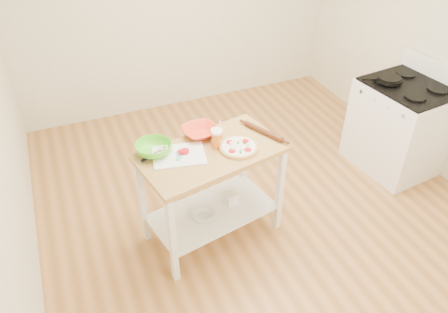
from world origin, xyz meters
name	(u,v)px	position (x,y,z in m)	size (l,w,h in m)	color
room_shell	(265,79)	(0.00, 0.00, 1.35)	(4.04, 4.54, 2.74)	#B57B42
prep_island	(212,176)	(-0.53, -0.15, 0.65)	(1.23, 0.82, 0.90)	#B5884A
gas_stove	(399,126)	(1.64, 0.06, 0.47)	(0.79, 0.90, 1.11)	white
skillet	(388,79)	(1.48, 0.20, 0.98)	(0.38, 0.25, 0.03)	black
pizza	(239,147)	(-0.31, -0.21, 0.92)	(0.31, 0.31, 0.05)	#DEB05F
cutting_board	(178,155)	(-0.78, -0.11, 0.91)	(0.45, 0.38, 0.04)	white
spatula	(179,155)	(-0.78, -0.13, 0.92)	(0.10, 0.14, 0.01)	#4FC6B7
knife	(151,156)	(-0.98, -0.05, 0.92)	(0.25, 0.14, 0.01)	silver
orange_bowl	(200,132)	(-0.52, 0.09, 0.93)	(0.28, 0.28, 0.07)	#F64628
green_bowl	(154,149)	(-0.95, -0.01, 0.94)	(0.28, 0.28, 0.09)	#57D023
beer_pint	(217,139)	(-0.46, -0.12, 0.97)	(0.07, 0.07, 0.15)	orange
yogurt_tub	(217,136)	(-0.44, -0.05, 0.96)	(0.10, 0.10, 0.20)	white
rolling_pin	(264,132)	(-0.04, -0.09, 0.92)	(0.04, 0.04, 0.39)	#532812
shelf_glass_bowl	(203,215)	(-0.63, -0.20, 0.29)	(0.19, 0.19, 0.06)	silver
shelf_bin	(231,198)	(-0.34, -0.11, 0.31)	(0.11, 0.11, 0.11)	white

